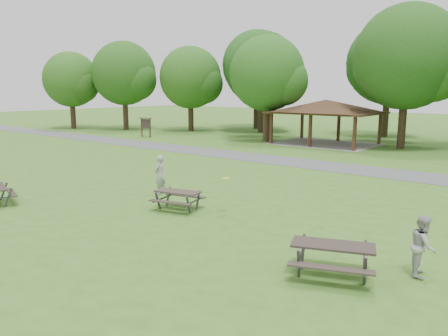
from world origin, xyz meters
TOP-DOWN VIEW (x-y plane):
  - ground at (0.00, 0.00)m, footprint 160.00×160.00m
  - asphalt_path at (0.00, 14.00)m, footprint 120.00×3.20m
  - pavilion at (-4.00, 24.00)m, footprint 8.60×7.01m
  - notice_board at (-20.00, 18.00)m, footprint 1.60×0.30m
  - tree_row_a at (-27.91, 22.03)m, footprint 7.56×7.20m
  - tree_row_b at (-20.92, 25.53)m, footprint 7.14×6.80m
  - tree_row_c at (-13.90, 29.03)m, footprint 8.19×7.80m
  - tree_row_d at (-8.92, 22.53)m, footprint 6.93×6.60m
  - tree_row_e at (2.10, 25.03)m, footprint 8.40×8.00m
  - tree_deep_a at (-16.90, 32.53)m, footprint 8.40×8.00m
  - tree_deep_b at (-1.90, 33.03)m, footprint 8.40×8.00m
  - tree_flank_left at (-33.92, 19.03)m, footprint 6.72×6.40m
  - picnic_table_middle at (0.80, 1.39)m, footprint 2.06×1.80m
  - picnic_table_far at (8.17, -0.61)m, footprint 2.47×2.25m
  - frisbee_in_flight at (2.65, 2.04)m, footprint 0.37×0.37m
  - frisbee_thrower at (-1.65, 2.73)m, footprint 0.57×0.72m
  - frisbee_catcher at (9.89, 0.87)m, footprint 0.77×0.88m

SIDE VIEW (x-z plane):
  - ground at x=0.00m, z-range 0.00..0.00m
  - asphalt_path at x=0.00m, z-range 0.00..0.02m
  - picnic_table_middle at x=0.80m, z-range 0.18..0.95m
  - picnic_table_far at x=8.17m, z-range 0.21..1.08m
  - frisbee_catcher at x=9.89m, z-range 0.00..1.56m
  - frisbee_thrower at x=-1.65m, z-range 0.00..1.75m
  - notice_board at x=-20.00m, z-range 0.37..2.25m
  - frisbee_in_flight at x=2.65m, z-range 1.37..1.39m
  - pavilion at x=-4.00m, z-range 1.18..4.94m
  - tree_flank_left at x=-33.92m, z-range 1.06..9.99m
  - tree_row_b at x=-20.92m, z-range 1.03..10.30m
  - tree_row_d at x=-8.92m, z-range 1.13..10.41m
  - tree_row_a at x=-27.91m, z-range 1.17..11.14m
  - tree_row_c at x=-13.90m, z-range 1.20..11.87m
  - tree_row_e at x=2.10m, z-range 1.27..12.29m
  - tree_deep_b at x=-1.90m, z-range 1.32..12.45m
  - tree_deep_a at x=-16.90m, z-range 1.44..12.82m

